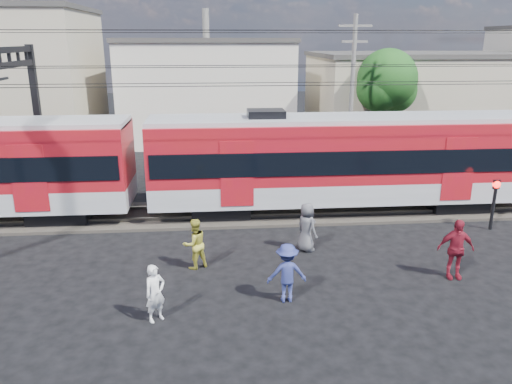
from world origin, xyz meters
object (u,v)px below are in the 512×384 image
(commuter_train, at_px, (346,158))
(pedestrian_c, at_px, (287,273))
(pedestrian_a, at_px, (155,293))
(crossing_signal, at_px, (495,195))

(commuter_train, distance_m, pedestrian_c, 8.43)
(pedestrian_a, distance_m, crossing_signal, 13.70)
(commuter_train, distance_m, pedestrian_a, 11.05)
(pedestrian_a, relative_size, pedestrian_c, 0.91)
(pedestrian_a, height_order, pedestrian_c, pedestrian_c)
(pedestrian_c, xyz_separation_m, crossing_signal, (8.86, 4.88, 0.54))
(pedestrian_c, bearing_deg, pedestrian_a, 10.66)
(pedestrian_a, bearing_deg, pedestrian_c, -26.33)
(commuter_train, bearing_deg, pedestrian_c, -115.57)
(commuter_train, height_order, crossing_signal, commuter_train)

